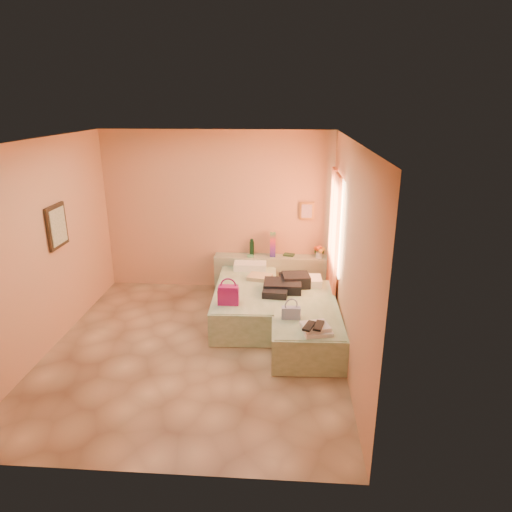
{
  "coord_description": "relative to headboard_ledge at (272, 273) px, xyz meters",
  "views": [
    {
      "loc": [
        1.21,
        -5.5,
        3.26
      ],
      "look_at": [
        0.77,
        0.85,
        1.08
      ],
      "focal_mm": 32.0,
      "sensor_mm": 36.0,
      "label": 1
    }
  ],
  "objects": [
    {
      "name": "ground",
      "position": [
        -0.98,
        -2.1,
        -0.33
      ],
      "size": [
        4.5,
        4.5,
        0.0
      ],
      "primitive_type": "plane",
      "color": "tan",
      "rests_on": "ground"
    },
    {
      "name": "room_walls",
      "position": [
        -0.77,
        -1.53,
        1.46
      ],
      "size": [
        4.02,
        4.51,
        2.81
      ],
      "color": "tan",
      "rests_on": "ground"
    },
    {
      "name": "headboard_ledge",
      "position": [
        0.0,
        0.0,
        0.0
      ],
      "size": [
        2.05,
        0.3,
        0.65
      ],
      "primitive_type": "cube",
      "color": "#A1AB8C",
      "rests_on": "ground"
    },
    {
      "name": "bed_left",
      "position": [
        -0.38,
        -1.05,
        -0.08
      ],
      "size": [
        0.97,
        2.03,
        0.5
      ],
      "primitive_type": "cube",
      "rotation": [
        0.0,
        0.0,
        0.03
      ],
      "color": "beige",
      "rests_on": "ground"
    },
    {
      "name": "bed_right",
      "position": [
        0.52,
        -1.7,
        -0.08
      ],
      "size": [
        0.97,
        2.03,
        0.5
      ],
      "primitive_type": "cube",
      "rotation": [
        0.0,
        0.0,
        0.03
      ],
      "color": "beige",
      "rests_on": "ground"
    },
    {
      "name": "water_bottle",
      "position": [
        -0.37,
        0.05,
        0.46
      ],
      "size": [
        0.09,
        0.09,
        0.28
      ],
      "primitive_type": "cylinder",
      "rotation": [
        0.0,
        0.0,
        0.12
      ],
      "color": "#153B23",
      "rests_on": "headboard_ledge"
    },
    {
      "name": "rainbow_box",
      "position": [
        0.0,
        -0.01,
        0.54
      ],
      "size": [
        0.1,
        0.1,
        0.43
      ],
      "primitive_type": "cube",
      "rotation": [
        0.0,
        0.0,
        0.06
      ],
      "color": "#A51466",
      "rests_on": "headboard_ledge"
    },
    {
      "name": "small_dish",
      "position": [
        -0.39,
        -0.06,
        0.34
      ],
      "size": [
        0.14,
        0.14,
        0.03
      ],
      "primitive_type": "cylinder",
      "rotation": [
        0.0,
        0.0,
        0.19
      ],
      "color": "#549A6C",
      "rests_on": "headboard_ledge"
    },
    {
      "name": "green_book",
      "position": [
        0.29,
        0.05,
        0.34
      ],
      "size": [
        0.21,
        0.18,
        0.03
      ],
      "primitive_type": "cube",
      "rotation": [
        0.0,
        0.0,
        -0.27
      ],
      "color": "#254529",
      "rests_on": "headboard_ledge"
    },
    {
      "name": "flower_vase",
      "position": [
        0.81,
        -0.04,
        0.46
      ],
      "size": [
        0.23,
        0.23,
        0.27
      ],
      "primitive_type": "cube",
      "rotation": [
        0.0,
        0.0,
        -0.13
      ],
      "color": "silver",
      "rests_on": "headboard_ledge"
    },
    {
      "name": "magenta_handbag",
      "position": [
        -0.57,
        -1.7,
        0.31
      ],
      "size": [
        0.3,
        0.17,
        0.28
      ],
      "primitive_type": "cube",
      "rotation": [
        0.0,
        0.0,
        0.02
      ],
      "color": "#A51466",
      "rests_on": "bed_left"
    },
    {
      "name": "khaki_garment",
      "position": [
        -0.18,
        -0.72,
        0.21
      ],
      "size": [
        0.43,
        0.37,
        0.06
      ],
      "primitive_type": "cube",
      "rotation": [
        0.0,
        0.0,
        -0.23
      ],
      "color": "tan",
      "rests_on": "bed_left"
    },
    {
      "name": "clothes_pile",
      "position": [
        0.24,
        -1.16,
        0.27
      ],
      "size": [
        0.62,
        0.62,
        0.19
      ],
      "primitive_type": "cube",
      "rotation": [
        0.0,
        0.0,
        0.01
      ],
      "color": "black",
      "rests_on": "bed_right"
    },
    {
      "name": "blue_handbag",
      "position": [
        0.32,
        -2.1,
        0.26
      ],
      "size": [
        0.25,
        0.12,
        0.16
      ],
      "primitive_type": "cube",
      "rotation": [
        0.0,
        0.0,
        0.03
      ],
      "color": "#3E4F96",
      "rests_on": "bed_right"
    },
    {
      "name": "towel_stack",
      "position": [
        0.64,
        -2.47,
        0.23
      ],
      "size": [
        0.41,
        0.37,
        0.1
      ],
      "primitive_type": "cube",
      "rotation": [
        0.0,
        0.0,
        0.23
      ],
      "color": "white",
      "rests_on": "bed_right"
    },
    {
      "name": "sandal_pair",
      "position": [
        0.6,
        -2.52,
        0.29
      ],
      "size": [
        0.28,
        0.31,
        0.03
      ],
      "primitive_type": "cube",
      "rotation": [
        0.0,
        0.0,
        -0.36
      ],
      "color": "black",
      "rests_on": "towel_stack"
    }
  ]
}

